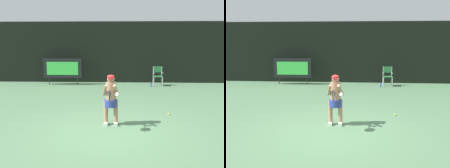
# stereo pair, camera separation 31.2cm
# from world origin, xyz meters

# --- Properties ---
(ground) EXTENTS (18.00, 22.00, 0.03)m
(ground) POSITION_xyz_m (0.00, -0.19, -0.01)
(ground) COLOR #537A54
(backdrop_screen) EXTENTS (18.00, 0.12, 3.66)m
(backdrop_screen) POSITION_xyz_m (0.00, 8.50, 1.81)
(backdrop_screen) COLOR black
(backdrop_screen) RESTS_ON ground
(scoreboard) EXTENTS (2.20, 0.21, 1.50)m
(scoreboard) POSITION_xyz_m (-3.05, 7.55, 0.95)
(scoreboard) COLOR black
(scoreboard) RESTS_ON ground
(umpire_chair) EXTENTS (0.52, 0.44, 1.08)m
(umpire_chair) POSITION_xyz_m (2.38, 7.43, 0.62)
(umpire_chair) COLOR #B7B7BC
(umpire_chair) RESTS_ON ground
(water_bottle) EXTENTS (0.07, 0.07, 0.27)m
(water_bottle) POSITION_xyz_m (1.97, 7.01, 0.12)
(water_bottle) COLOR blue
(water_bottle) RESTS_ON ground
(tennis_player) EXTENTS (0.52, 0.59, 1.53)m
(tennis_player) POSITION_xyz_m (0.03, 0.60, 0.85)
(tennis_player) COLOR white
(tennis_player) RESTS_ON ground
(tennis_racket) EXTENTS (0.03, 0.60, 0.31)m
(tennis_racket) POSITION_xyz_m (0.03, 0.00, 1.05)
(tennis_racket) COLOR black
(tennis_ball_loose) EXTENTS (0.07, 0.07, 0.07)m
(tennis_ball_loose) POSITION_xyz_m (1.98, 1.67, 0.03)
(tennis_ball_loose) COLOR #CCDB3D
(tennis_ball_loose) RESTS_ON ground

